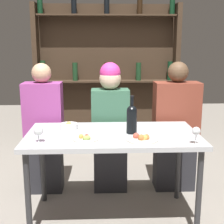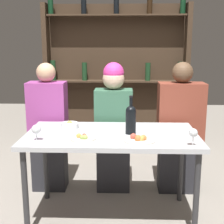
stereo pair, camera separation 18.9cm
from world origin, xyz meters
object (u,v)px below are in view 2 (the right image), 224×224
Objects in this scene: wine_glass_0 at (193,134)px; seated_person_right at (180,132)px; food_plate_0 at (83,138)px; food_plate_1 at (139,139)px; wine_bottle at (131,118)px; wine_glass_1 at (36,130)px; seated_person_center at (114,129)px; snack_bowl at (70,125)px; seated_person_left at (49,131)px.

seated_person_right reaches higher than wine_glass_0.
food_plate_1 is (0.42, -0.03, 0.00)m from food_plate_0.
wine_bottle is 0.77m from seated_person_right.
wine_glass_1 is 0.10× the size of seated_person_center.
food_plate_1 is 1.57× the size of snack_bowl.
wine_bottle reaches higher than snack_bowl.
seated_person_left is (-0.28, 0.38, -0.16)m from snack_bowl.
seated_person_center is at bearing 124.45° from wine_glass_0.
food_plate_1 is (0.06, -0.20, -0.11)m from wine_bottle.
snack_bowl is (-0.15, 0.31, 0.01)m from food_plate_0.
food_plate_1 is 0.19× the size of seated_person_left.
food_plate_0 is at bearing -64.21° from snack_bowl.
seated_person_right is at bearing 85.54° from wine_glass_0.
seated_person_center reaches higher than wine_glass_0.
seated_person_center is at bearing 105.64° from wine_bottle.
seated_person_center is at bearing 73.21° from food_plate_0.
food_plate_1 is at bearing -73.71° from wine_bottle.
seated_person_left is at bearing 180.00° from seated_person_right.
food_plate_1 is 0.18× the size of seated_person_right.
seated_person_center is (0.21, 0.70, -0.12)m from food_plate_0.
food_plate_0 is at bearing 170.19° from wine_glass_0.
wine_glass_1 is 0.10× the size of seated_person_left.
food_plate_0 is 0.35m from snack_bowl.
wine_glass_0 is (0.42, -0.30, -0.03)m from wine_bottle.
seated_person_left is at bearing 139.31° from food_plate_1.
seated_person_left is at bearing 180.00° from seated_person_center.
food_plate_0 is 0.81× the size of food_plate_1.
food_plate_0 is at bearing -58.48° from seated_person_left.
snack_bowl is (-0.51, 0.15, -0.10)m from wine_bottle.
food_plate_0 is at bearing -140.52° from seated_person_right.
food_plate_1 is at bearing -120.69° from seated_person_right.
seated_person_right reaches higher than seated_person_center.
wine_glass_0 is at bearing -55.55° from seated_person_center.
food_plate_1 is at bearing -31.07° from snack_bowl.
food_plate_1 is (-0.37, 0.11, -0.08)m from wine_glass_0.
wine_glass_0 is 1.49m from seated_person_left.
seated_person_center is (-0.15, 0.53, -0.23)m from wine_bottle.
wine_bottle is 0.52m from wine_glass_0.
seated_person_center is 1.00× the size of seated_person_right.
wine_bottle reaches higher than wine_glass_1.
seated_person_left is (-0.43, 0.70, -0.15)m from food_plate_0.
wine_glass_0 is 1.05× the size of wine_glass_1.
food_plate_1 is 0.66m from snack_bowl.
snack_bowl is at bearing 63.27° from wine_glass_1.
wine_glass_0 reaches higher than food_plate_1.
seated_person_left is (-0.09, 0.74, -0.22)m from wine_glass_1.
wine_glass_0 is at bearing -16.33° from food_plate_1.
food_plate_0 is 1.11m from seated_person_right.
seated_person_right is (0.64, 0.00, -0.03)m from seated_person_center.
seated_person_right is at bearing 39.48° from food_plate_0.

